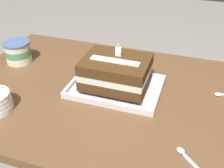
% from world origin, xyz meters
% --- Properties ---
extents(dining_table, '(1.20, 0.80, 0.72)m').
position_xyz_m(dining_table, '(0.00, 0.00, 0.62)').
color(dining_table, brown).
rests_on(dining_table, ground_plane).
extents(foil_tray, '(0.35, 0.25, 0.02)m').
position_xyz_m(foil_tray, '(0.02, 0.03, 0.73)').
color(foil_tray, silver).
rests_on(foil_tray, dining_table).
extents(birthday_cake, '(0.25, 0.19, 0.16)m').
position_xyz_m(birthday_cake, '(0.02, 0.03, 0.80)').
color(birthday_cake, '#462C15').
rests_on(birthday_cake, foil_tray).
extents(ice_cream_tub, '(0.12, 0.12, 0.10)m').
position_xyz_m(ice_cream_tub, '(-0.47, 0.10, 0.77)').
color(ice_cream_tub, silver).
rests_on(ice_cream_tub, dining_table).
extents(serving_spoon_by_bowls, '(0.10, 0.09, 0.01)m').
position_xyz_m(serving_spoon_by_bowls, '(0.32, -0.23, 0.72)').
color(serving_spoon_by_bowls, silver).
rests_on(serving_spoon_by_bowls, dining_table).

